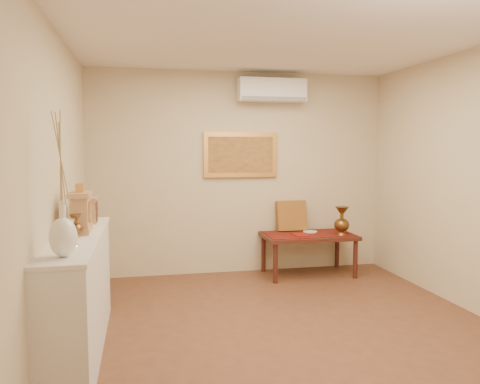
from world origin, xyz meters
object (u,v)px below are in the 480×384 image
object	(u,v)px
white_vase	(61,185)
low_table	(308,239)
wooden_chest	(88,210)
display_ledge	(79,294)
brass_urn_tall	(342,218)
mantel_clock	(81,212)

from	to	relation	value
white_vase	low_table	xyz separation A→B (m)	(2.66, 2.65, -0.96)
wooden_chest	display_ledge	bearing A→B (deg)	-91.91
brass_urn_tall	display_ledge	distance (m)	3.52
white_vase	mantel_clock	distance (m)	0.96
display_ledge	wooden_chest	distance (m)	0.89
brass_urn_tall	wooden_chest	world-z (taller)	wooden_chest
white_vase	brass_urn_tall	world-z (taller)	white_vase
mantel_clock	low_table	distance (m)	3.24
white_vase	mantel_clock	xyz separation A→B (m)	(0.00, 0.92, -0.29)
white_vase	display_ledge	size ratio (longest dim) A/B	0.46
brass_urn_tall	mantel_clock	world-z (taller)	mantel_clock
display_ledge	low_table	world-z (taller)	display_ledge
brass_urn_tall	display_ledge	world-z (taller)	brass_urn_tall
brass_urn_tall	wooden_chest	size ratio (longest dim) A/B	1.85
mantel_clock	low_table	bearing A→B (deg)	33.02
white_vase	wooden_chest	size ratio (longest dim) A/B	3.84
wooden_chest	brass_urn_tall	bearing A→B (deg)	19.23
low_table	brass_urn_tall	bearing A→B (deg)	-23.50
display_ledge	wooden_chest	bearing A→B (deg)	88.09
brass_urn_tall	low_table	world-z (taller)	brass_urn_tall
mantel_clock	low_table	xyz separation A→B (m)	(2.66, 1.73, -0.67)
white_vase	low_table	distance (m)	3.87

